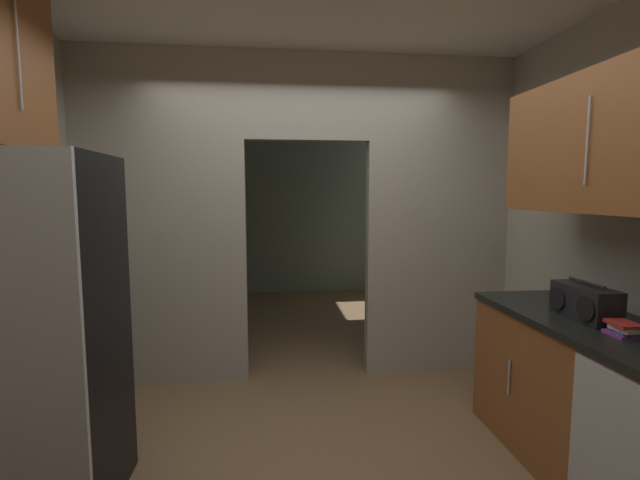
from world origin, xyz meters
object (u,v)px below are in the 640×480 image
object	(u,v)px
refrigerator	(33,337)
dishwasher	(616,471)
boombox	(585,303)
book_stack	(624,329)

from	to	relation	value
refrigerator	dishwasher	size ratio (longest dim) A/B	2.14
boombox	refrigerator	bearing A→B (deg)	179.23
dishwasher	boombox	size ratio (longest dim) A/B	2.14
refrigerator	boombox	xyz separation A→B (m)	(2.93, -0.04, 0.10)
boombox	book_stack	bearing A→B (deg)	-92.20
refrigerator	book_stack	xyz separation A→B (m)	(2.91, -0.34, 0.04)
boombox	book_stack	size ratio (longest dim) A/B	2.44
boombox	book_stack	world-z (taller)	boombox
dishwasher	boombox	world-z (taller)	boombox
refrigerator	book_stack	distance (m)	2.93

